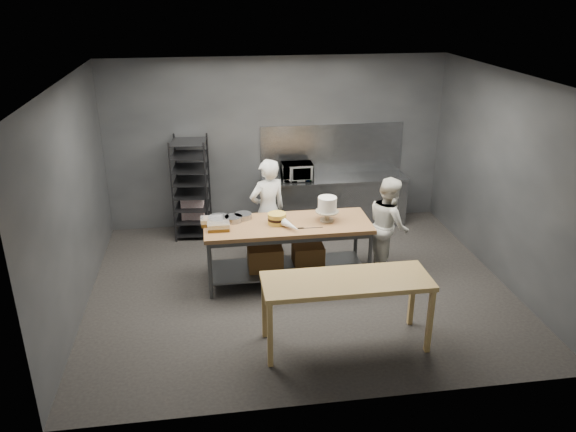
# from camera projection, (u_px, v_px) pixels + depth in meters

# --- Properties ---
(ground) EXTENTS (6.00, 6.00, 0.00)m
(ground) POSITION_uv_depth(u_px,v_px,m) (300.00, 286.00, 8.24)
(ground) COLOR black
(ground) RESTS_ON ground
(back_wall) EXTENTS (6.00, 0.04, 3.00)m
(back_wall) POSITION_uv_depth(u_px,v_px,m) (277.00, 143.00, 9.95)
(back_wall) COLOR #4C4F54
(back_wall) RESTS_ON ground
(work_table) EXTENTS (2.40, 0.90, 0.92)m
(work_table) POSITION_uv_depth(u_px,v_px,m) (286.00, 244.00, 8.22)
(work_table) COLOR brown
(work_table) RESTS_ON ground
(near_counter) EXTENTS (2.00, 0.70, 0.90)m
(near_counter) POSITION_uv_depth(u_px,v_px,m) (347.00, 286.00, 6.61)
(near_counter) COLOR #A27F43
(near_counter) RESTS_ON ground
(back_counter) EXTENTS (2.60, 0.60, 0.90)m
(back_counter) POSITION_uv_depth(u_px,v_px,m) (334.00, 201.00, 10.20)
(back_counter) COLOR slate
(back_counter) RESTS_ON ground
(splashback_panel) EXTENTS (2.60, 0.02, 0.90)m
(splashback_panel) POSITION_uv_depth(u_px,v_px,m) (332.00, 149.00, 10.13)
(splashback_panel) COLOR slate
(splashback_panel) RESTS_ON back_counter
(speed_rack) EXTENTS (0.66, 0.70, 1.75)m
(speed_rack) POSITION_uv_depth(u_px,v_px,m) (191.00, 189.00, 9.63)
(speed_rack) COLOR black
(speed_rack) RESTS_ON ground
(chef_behind) EXTENTS (0.71, 0.60, 1.67)m
(chef_behind) POSITION_uv_depth(u_px,v_px,m) (268.00, 211.00, 8.74)
(chef_behind) COLOR white
(chef_behind) RESTS_ON ground
(chef_right) EXTENTS (0.58, 0.74, 1.49)m
(chef_right) POSITION_uv_depth(u_px,v_px,m) (389.00, 225.00, 8.45)
(chef_right) COLOR white
(chef_right) RESTS_ON ground
(microwave) EXTENTS (0.54, 0.37, 0.30)m
(microwave) POSITION_uv_depth(u_px,v_px,m) (297.00, 172.00, 9.88)
(microwave) COLOR black
(microwave) RESTS_ON back_counter
(frosted_cake_stand) EXTENTS (0.34, 0.34, 0.36)m
(frosted_cake_stand) POSITION_uv_depth(u_px,v_px,m) (327.00, 206.00, 8.07)
(frosted_cake_stand) COLOR #A79E86
(frosted_cake_stand) RESTS_ON work_table
(layer_cake) EXTENTS (0.26, 0.26, 0.16)m
(layer_cake) POSITION_uv_depth(u_px,v_px,m) (277.00, 219.00, 8.02)
(layer_cake) COLOR gold
(layer_cake) RESTS_ON work_table
(cake_pans) EXTENTS (0.64, 0.34, 0.07)m
(cake_pans) POSITION_uv_depth(u_px,v_px,m) (230.00, 218.00, 8.15)
(cake_pans) COLOR gray
(cake_pans) RESTS_ON work_table
(piping_bag) EXTENTS (0.28, 0.39, 0.12)m
(piping_bag) POSITION_uv_depth(u_px,v_px,m) (291.00, 226.00, 7.84)
(piping_bag) COLOR white
(piping_bag) RESTS_ON work_table
(offset_spatula) EXTENTS (0.36, 0.02, 0.02)m
(offset_spatula) POSITION_uv_depth(u_px,v_px,m) (307.00, 228.00, 7.90)
(offset_spatula) COLOR slate
(offset_spatula) RESTS_ON work_table
(pastry_clamshells) EXTENTS (0.40, 0.41, 0.11)m
(pastry_clamshells) POSITION_uv_depth(u_px,v_px,m) (215.00, 224.00, 7.91)
(pastry_clamshells) COLOR #91621D
(pastry_clamshells) RESTS_ON work_table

